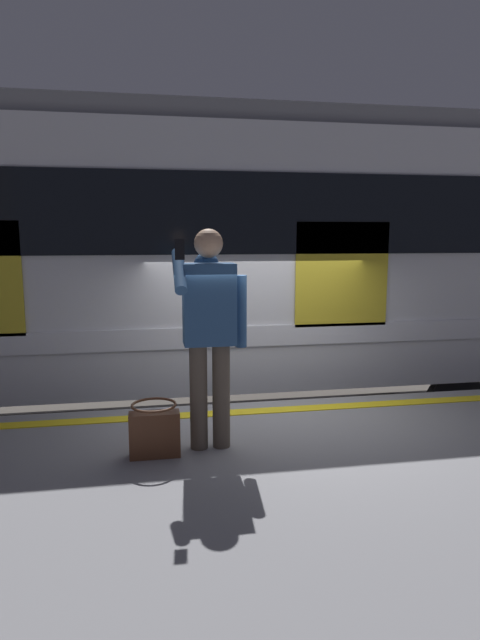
% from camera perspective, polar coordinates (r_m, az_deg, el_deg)
% --- Properties ---
extents(ground_plane, '(24.68, 24.68, 0.00)m').
position_cam_1_polar(ground_plane, '(5.96, 3.27, -18.83)').
color(ground_plane, '#4C4742').
extents(platform, '(13.67, 4.32, 1.11)m').
position_cam_1_polar(platform, '(3.91, 11.48, -26.00)').
color(platform, gray).
rests_on(platform, ground).
extents(safety_line, '(13.40, 0.16, 0.01)m').
position_cam_1_polar(safety_line, '(5.25, 4.15, -9.58)').
color(safety_line, yellow).
rests_on(safety_line, platform).
extents(track_rail_near, '(17.78, 0.08, 0.16)m').
position_cam_1_polar(track_rail_near, '(7.27, 0.47, -12.80)').
color(track_rail_near, slate).
rests_on(track_rail_near, ground).
extents(track_rail_far, '(17.78, 0.08, 0.16)m').
position_cam_1_polar(track_rail_far, '(8.60, -1.30, -9.29)').
color(track_rail_far, slate).
rests_on(track_rail_far, ground).
extents(train_carriage, '(11.66, 2.92, 4.11)m').
position_cam_1_polar(train_carriage, '(7.35, -8.50, 7.44)').
color(train_carriage, silver).
rests_on(train_carriage, ground).
extents(passenger, '(0.57, 0.55, 1.73)m').
position_cam_1_polar(passenger, '(4.13, -3.30, -0.14)').
color(passenger, brown).
rests_on(passenger, platform).
extents(handbag, '(0.38, 0.35, 0.42)m').
position_cam_1_polar(handbag, '(4.20, -9.14, -11.68)').
color(handbag, '#59331E').
rests_on(handbag, platform).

